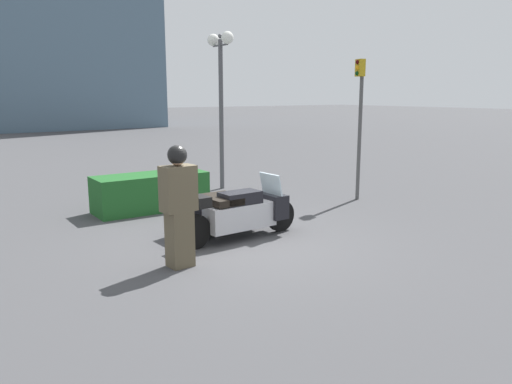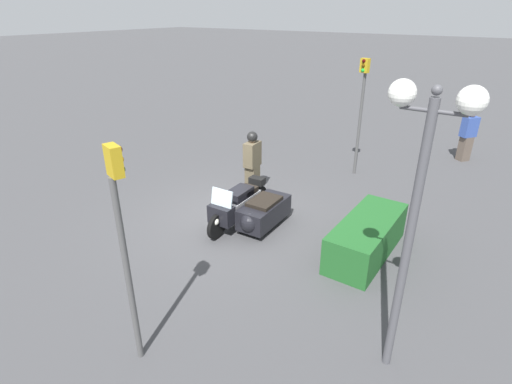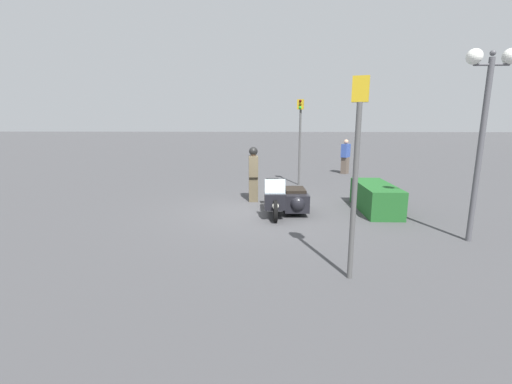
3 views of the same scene
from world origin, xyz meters
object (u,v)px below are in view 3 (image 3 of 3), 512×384
at_px(police_motorcycle, 286,198).
at_px(officer_rider, 253,173).
at_px(traffic_light_near, 357,150).
at_px(twin_lamp_post, 486,102).
at_px(hedge_bush_curbside, 375,198).
at_px(traffic_light_far, 300,130).
at_px(pedestrian_bystander, 345,157).

bearing_deg(police_motorcycle, officer_rider, -148.46).
bearing_deg(police_motorcycle, traffic_light_near, 9.98).
bearing_deg(twin_lamp_post, police_motorcycle, -118.87).
bearing_deg(traffic_light_near, officer_rider, 35.57).
height_order(hedge_bush_curbside, traffic_light_far, traffic_light_far).
xyz_separation_m(officer_rider, twin_lamp_post, (3.78, 5.11, 2.11)).
bearing_deg(hedge_bush_curbside, police_motorcycle, -81.67).
bearing_deg(pedestrian_bystander, traffic_light_far, -91.95).
bearing_deg(traffic_light_near, pedestrian_bystander, 5.19).
bearing_deg(officer_rider, pedestrian_bystander, -128.95).
bearing_deg(twin_lamp_post, traffic_light_far, -154.44).
bearing_deg(officer_rider, twin_lamp_post, 139.20).
distance_m(hedge_bush_curbside, traffic_light_near, 5.31).
bearing_deg(twin_lamp_post, traffic_light_near, -57.68).
bearing_deg(pedestrian_bystander, traffic_light_near, -64.99).
relative_size(police_motorcycle, pedestrian_bystander, 1.40).
xyz_separation_m(traffic_light_near, pedestrian_bystander, (-12.27, 2.52, -1.34)).
bearing_deg(pedestrian_bystander, hedge_bush_curbside, -58.67).
xyz_separation_m(police_motorcycle, traffic_light_near, (4.25, 0.93, 1.78)).
height_order(police_motorcycle, traffic_light_far, traffic_light_far).
distance_m(officer_rider, traffic_light_far, 3.86).
bearing_deg(officer_rider, traffic_light_near, 104.46).
bearing_deg(police_motorcycle, hedge_bush_curbside, 95.91).
bearing_deg(twin_lamp_post, pedestrian_bystander, -176.48).
xyz_separation_m(officer_rider, pedestrian_bystander, (-6.49, 4.48, -0.09)).
relative_size(police_motorcycle, twin_lamp_post, 0.60).
relative_size(traffic_light_near, pedestrian_bystander, 1.91).
height_order(twin_lamp_post, traffic_light_near, twin_lamp_post).
height_order(officer_rider, traffic_light_near, traffic_light_near).
height_order(police_motorcycle, twin_lamp_post, twin_lamp_post).
height_order(hedge_bush_curbside, twin_lamp_post, twin_lamp_post).
bearing_deg(twin_lamp_post, hedge_bush_curbside, -153.28).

